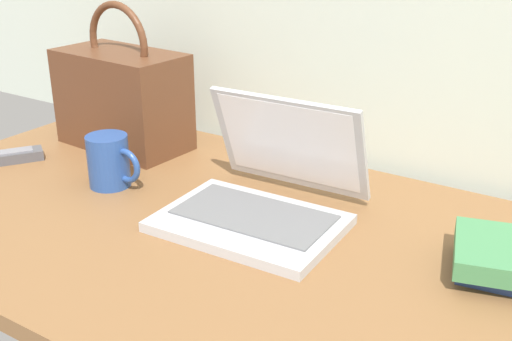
% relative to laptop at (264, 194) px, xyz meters
% --- Properties ---
extents(desk, '(1.60, 0.76, 0.03)m').
position_rel_laptop_xyz_m(desk, '(0.05, -0.07, -0.06)').
color(desk, brown).
rests_on(desk, ground).
extents(laptop, '(0.32, 0.31, 0.21)m').
position_rel_laptop_xyz_m(laptop, '(0.00, 0.00, 0.00)').
color(laptop, '#B2B5BA').
rests_on(laptop, desk).
extents(coffee_mug, '(0.12, 0.08, 0.10)m').
position_rel_laptop_xyz_m(coffee_mug, '(-0.33, -0.05, 0.01)').
color(coffee_mug, '#26478C').
rests_on(coffee_mug, desk).
extents(remote_control_near, '(0.13, 0.16, 0.02)m').
position_rel_laptop_xyz_m(remote_control_near, '(-0.62, -0.09, -0.03)').
color(remote_control_near, '#4C4C51').
rests_on(remote_control_near, desk).
extents(handbag, '(0.31, 0.18, 0.33)m').
position_rel_laptop_xyz_m(handbag, '(-0.47, 0.14, 0.07)').
color(handbag, '#59331E').
rests_on(handbag, desk).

